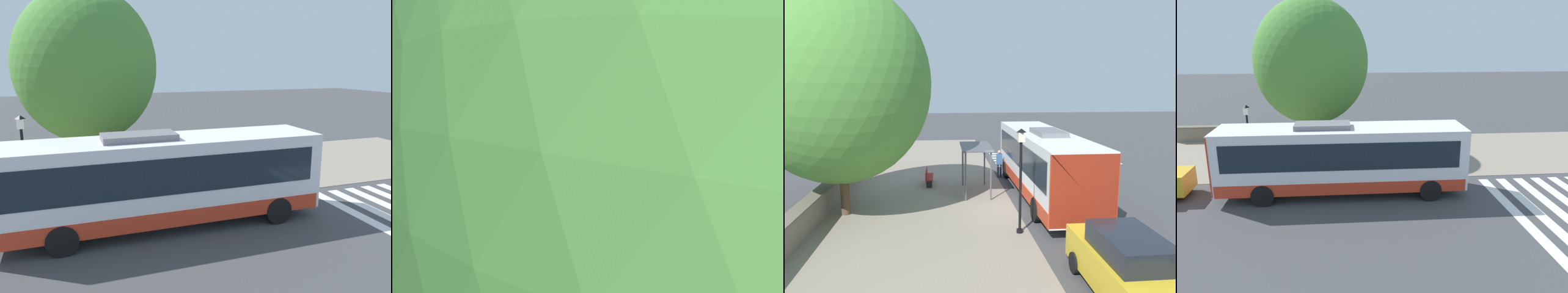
% 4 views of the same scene
% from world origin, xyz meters
% --- Properties ---
extents(ground_plane, '(120.00, 120.00, 0.00)m').
position_xyz_m(ground_plane, '(0.00, 0.00, 0.00)').
color(ground_plane, '#424244').
rests_on(ground_plane, ground).
extents(crosswalk_stripes, '(9.00, 5.25, 0.01)m').
position_xyz_m(crosswalk_stripes, '(5.00, 11.52, 0.00)').
color(crosswalk_stripes, silver).
rests_on(crosswalk_stripes, ground).
extents(bus, '(2.62, 11.44, 3.48)m').
position_xyz_m(bus, '(1.70, 1.73, 1.81)').
color(bus, white).
rests_on(bus, ground).
extents(bus_shelter, '(1.52, 3.14, 2.48)m').
position_xyz_m(bus_shelter, '(-1.72, 2.70, 2.03)').
color(bus_shelter, '#515459').
rests_on(bus_shelter, ground).
extents(pedestrian, '(0.34, 0.22, 1.68)m').
position_xyz_m(pedestrian, '(0.14, 5.91, 0.99)').
color(pedestrian, '#2D3347').
rests_on(pedestrian, ground).
extents(bench, '(0.40, 1.76, 0.88)m').
position_xyz_m(bench, '(-4.09, 4.53, 0.48)').
color(bench, maroon).
rests_on(bench, ground).
extents(shade_tree, '(7.60, 7.60, 9.83)m').
position_xyz_m(shade_tree, '(-7.49, -0.16, 5.65)').
color(shade_tree, brown).
rests_on(shade_tree, ground).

